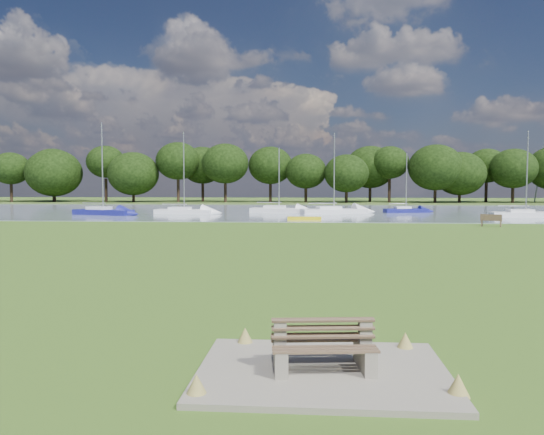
# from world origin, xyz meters

# --- Properties ---
(ground) EXTENTS (220.00, 220.00, 0.00)m
(ground) POSITION_xyz_m (0.00, 0.00, 0.00)
(ground) COLOR #596225
(river) EXTENTS (220.00, 40.00, 0.10)m
(river) POSITION_xyz_m (0.00, 42.00, 0.00)
(river) COLOR slate
(river) RESTS_ON ground
(far_bank) EXTENTS (220.00, 20.00, 0.40)m
(far_bank) POSITION_xyz_m (0.00, 72.00, 0.00)
(far_bank) COLOR #4C6626
(far_bank) RESTS_ON ground
(concrete_pad) EXTENTS (4.20, 3.20, 0.10)m
(concrete_pad) POSITION_xyz_m (0.00, -14.00, 0.05)
(concrete_pad) COLOR gray
(concrete_pad) RESTS_ON ground
(bench_pair) EXTENTS (1.83, 1.21, 0.93)m
(bench_pair) POSITION_xyz_m (-0.00, -14.00, 0.48)
(bench_pair) COLOR gray
(bench_pair) RESTS_ON concrete_pad
(riverbank_bench) EXTENTS (1.61, 1.07, 0.96)m
(riverbank_bench) POSITION_xyz_m (13.54, 18.93, 0.48)
(riverbank_bench) COLOR brown
(riverbank_bench) RESTS_ON ground
(kayak) EXTENTS (3.04, 0.77, 0.30)m
(kayak) POSITION_xyz_m (-0.89, 24.58, 0.20)
(kayak) COLOR yellow
(kayak) RESTS_ON river
(tree_line) EXTENTS (158.84, 8.80, 10.65)m
(tree_line) POSITION_xyz_m (8.34, 68.00, 6.32)
(tree_line) COLOR black
(tree_line) RESTS_ON far_bank
(sailboat_0) EXTENTS (5.14, 2.37, 6.72)m
(sailboat_0) POSITION_xyz_m (10.36, 38.13, 0.48)
(sailboat_0) COLOR navy
(sailboat_0) RESTS_ON river
(sailboat_2) EXTENTS (7.46, 3.95, 8.78)m
(sailboat_2) POSITION_xyz_m (2.11, 35.46, 0.53)
(sailboat_2) COLOR white
(sailboat_2) RESTS_ON river
(sailboat_3) EXTENTS (6.53, 1.96, 8.36)m
(sailboat_3) POSITION_xyz_m (20.49, 30.37, 0.51)
(sailboat_3) COLOR white
(sailboat_3) RESTS_ON river
(sailboat_4) EXTENTS (6.75, 3.19, 7.32)m
(sailboat_4) POSITION_xyz_m (-4.02, 36.99, 0.52)
(sailboat_4) COLOR white
(sailboat_4) RESTS_ON river
(sailboat_7) EXTENTS (6.89, 3.73, 9.64)m
(sailboat_7) POSITION_xyz_m (-22.17, 31.22, 0.58)
(sailboat_7) COLOR navy
(sailboat_7) RESTS_ON river
(sailboat_8) EXTENTS (6.58, 2.58, 8.86)m
(sailboat_8) POSITION_xyz_m (-14.21, 34.03, 0.50)
(sailboat_8) COLOR white
(sailboat_8) RESTS_ON river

